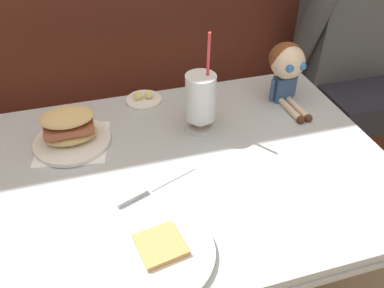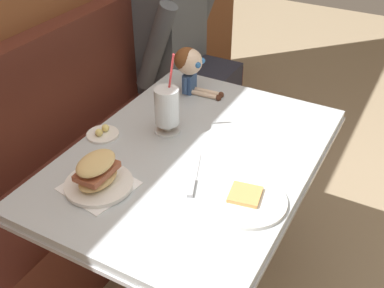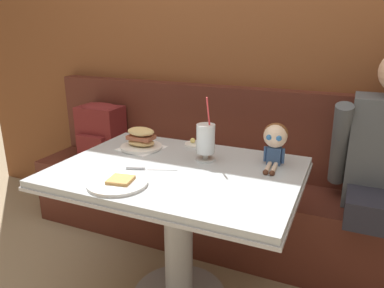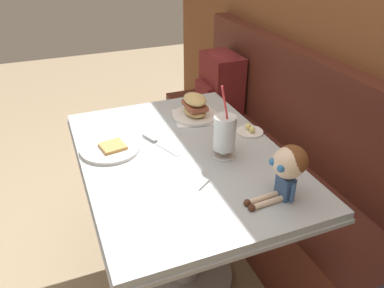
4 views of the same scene
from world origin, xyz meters
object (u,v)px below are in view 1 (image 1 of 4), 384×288
at_px(milkshake_glass, 201,100).
at_px(seated_doll, 287,65).
at_px(butter_knife, 143,192).
at_px(toast_plate, 157,252).
at_px(sandwich_plate, 70,131).
at_px(butter_saucer, 144,99).
at_px(diner_patron, 350,40).

xyz_separation_m(milkshake_glass, seated_doll, (0.31, 0.08, 0.03)).
bearing_deg(butter_knife, toast_plate, -91.28).
height_order(sandwich_plate, butter_saucer, sandwich_plate).
distance_m(milkshake_glass, sandwich_plate, 0.38).
relative_size(milkshake_glass, diner_patron, 0.39).
bearing_deg(butter_knife, diner_patron, 32.35).
bearing_deg(diner_patron, butter_saucer, -166.27).
height_order(milkshake_glass, butter_knife, milkshake_glass).
relative_size(toast_plate, sandwich_plate, 1.08).
xyz_separation_m(butter_saucer, seated_doll, (0.45, -0.12, 0.12)).
bearing_deg(sandwich_plate, butter_knife, -57.57).
height_order(butter_saucer, diner_patron, diner_patron).
bearing_deg(sandwich_plate, toast_plate, -70.51).
bearing_deg(seated_doll, diner_patron, 34.88).
bearing_deg(butter_saucer, butter_knife, -100.74).
bearing_deg(sandwich_plate, diner_patron, 18.62).
bearing_deg(diner_patron, seated_doll, -145.12).
bearing_deg(toast_plate, butter_knife, 88.72).
distance_m(milkshake_glass, butter_saucer, 0.26).
bearing_deg(sandwich_plate, milkshake_glass, -4.26).
xyz_separation_m(sandwich_plate, seated_doll, (0.69, 0.05, 0.08)).
relative_size(butter_saucer, butter_knife, 0.53).
height_order(milkshake_glass, sandwich_plate, milkshake_glass).
bearing_deg(seated_doll, sandwich_plate, -175.73).
bearing_deg(diner_patron, milkshake_glass, -152.20).
height_order(toast_plate, sandwich_plate, sandwich_plate).
height_order(toast_plate, butter_saucer, butter_saucer).
bearing_deg(milkshake_glass, diner_patron, 27.80).
relative_size(sandwich_plate, butter_saucer, 1.94).
height_order(toast_plate, butter_knife, toast_plate).
distance_m(sandwich_plate, seated_doll, 0.70).
bearing_deg(toast_plate, milkshake_glass, 61.81).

